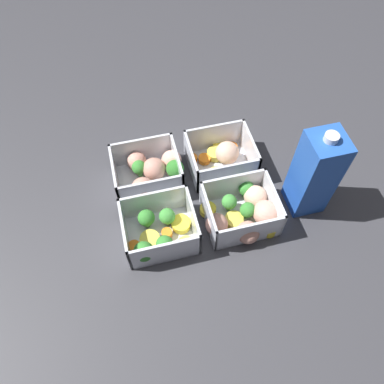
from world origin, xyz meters
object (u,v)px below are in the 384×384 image
object	(u,v)px
container_near_right	(151,172)
container_far_left	(244,212)
juice_carton	(314,174)
container_far_right	(159,232)
container_near_left	(222,157)

from	to	relation	value
container_near_right	container_far_left	xyz separation A→B (m)	(-0.16, 0.14, -0.00)
container_near_right	juice_carton	distance (m)	0.32
container_near_right	juice_carton	world-z (taller)	juice_carton
container_far_left	container_far_right	xyz separation A→B (m)	(0.17, 0.00, -0.00)
container_far_left	container_near_right	bearing A→B (deg)	-41.55
container_near_right	container_far_right	world-z (taller)	same
container_near_right	container_far_right	distance (m)	0.14
container_far_right	juice_carton	xyz separation A→B (m)	(-0.30, -0.01, 0.07)
container_near_right	juice_carton	size ratio (longest dim) A/B	0.72
container_far_left	container_far_right	world-z (taller)	same
container_far_right	juice_carton	size ratio (longest dim) A/B	0.67
container_near_left	container_near_right	distance (m)	0.15
container_far_left	juice_carton	distance (m)	0.15
container_near_right	juice_carton	xyz separation A→B (m)	(-0.29, 0.13, 0.07)
container_near_left	container_far_left	size ratio (longest dim) A/B	0.89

